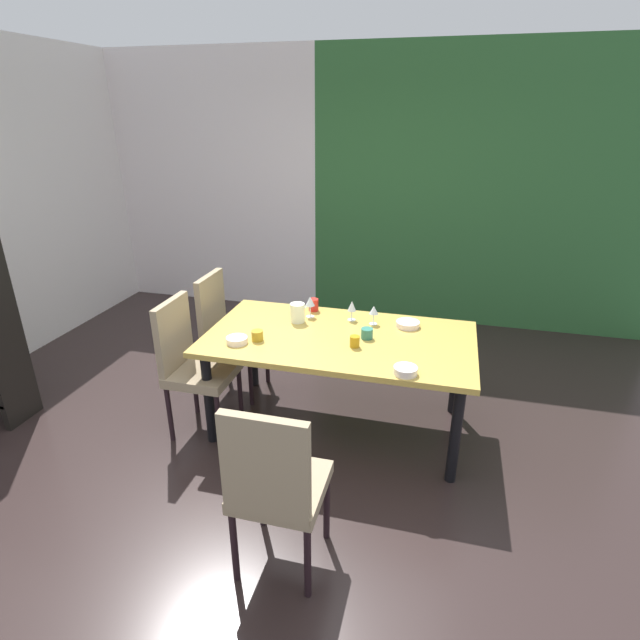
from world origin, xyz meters
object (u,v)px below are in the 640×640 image
at_px(wine_glass_right, 352,307).
at_px(serving_bowl_north, 405,370).
at_px(chair_left_near, 191,361).
at_px(cup_rear, 367,333).
at_px(cup_front, 314,305).
at_px(wine_glass_near_window, 374,311).
at_px(serving_bowl_east, 408,324).
at_px(cup_west, 257,336).
at_px(chair_head_near, 275,483).
at_px(serving_bowl_corner, 237,340).
at_px(cup_near_shelf, 355,342).
at_px(dining_table, 339,346).
at_px(pitcher_center, 298,313).
at_px(wine_glass_south, 310,302).
at_px(chair_left_far, 226,328).

distance_m(wine_glass_right, serving_bowl_north, 0.89).
bearing_deg(chair_left_near, serving_bowl_north, 85.05).
xyz_separation_m(wine_glass_right, cup_rear, (0.17, -0.29, -0.07)).
distance_m(serving_bowl_north, cup_front, 1.18).
bearing_deg(wine_glass_right, chair_left_near, -149.79).
bearing_deg(wine_glass_near_window, cup_front, 163.36).
bearing_deg(serving_bowl_east, cup_rear, -133.04).
bearing_deg(wine_glass_right, cup_west, -137.27).
bearing_deg(chair_head_near, serving_bowl_corner, 121.18).
bearing_deg(serving_bowl_east, wine_glass_near_window, -176.02).
bearing_deg(chair_head_near, cup_near_shelf, 82.89).
xyz_separation_m(chair_left_near, cup_near_shelf, (1.15, 0.16, 0.22)).
relative_size(chair_left_near, wine_glass_right, 6.58).
relative_size(serving_bowl_north, serving_bowl_east, 0.84).
bearing_deg(serving_bowl_north, chair_head_near, -119.55).
xyz_separation_m(chair_head_near, cup_west, (-0.52, 1.14, 0.21)).
height_order(dining_table, wine_glass_right, wine_glass_right).
height_order(chair_head_near, cup_rear, chair_head_near).
height_order(chair_head_near, pitcher_center, chair_head_near).
height_order(wine_glass_near_window, cup_west, wine_glass_near_window).
relative_size(chair_left_near, pitcher_center, 7.01).
height_order(serving_bowl_north, pitcher_center, pitcher_center).
bearing_deg(serving_bowl_east, pitcher_center, -172.04).
xyz_separation_m(wine_glass_near_window, cup_rear, (-0.00, -0.26, -0.07)).
bearing_deg(cup_rear, cup_near_shelf, -110.27).
relative_size(serving_bowl_north, cup_near_shelf, 1.88).
distance_m(cup_west, cup_near_shelf, 0.68).
xyz_separation_m(wine_glass_south, cup_front, (-0.01, 0.13, -0.07)).
distance_m(cup_west, cup_rear, 0.76).
bearing_deg(cup_near_shelf, serving_bowl_corner, -169.55).
bearing_deg(chair_left_far, dining_table, 73.74).
bearing_deg(dining_table, serving_bowl_east, 33.01).
height_order(serving_bowl_corner, serving_bowl_east, serving_bowl_corner).
xyz_separation_m(wine_glass_near_window, cup_near_shelf, (-0.06, -0.41, -0.07)).
relative_size(dining_table, serving_bowl_east, 10.89).
bearing_deg(cup_rear, chair_left_near, -165.48).
xyz_separation_m(wine_glass_near_window, wine_glass_south, (-0.49, 0.02, 0.02)).
bearing_deg(cup_west, chair_left_near, -169.55).
distance_m(chair_left_near, pitcher_center, 0.85).
height_order(wine_glass_near_window, cup_rear, wine_glass_near_window).
xyz_separation_m(wine_glass_near_window, serving_bowl_corner, (-0.85, -0.56, -0.09)).
height_order(wine_glass_south, cup_near_shelf, wine_glass_south).
relative_size(dining_table, serving_bowl_corner, 12.85).
xyz_separation_m(dining_table, cup_rear, (0.19, 0.02, 0.11)).
distance_m(cup_rear, pitcher_center, 0.58).
relative_size(chair_head_near, pitcher_center, 7.02).
bearing_deg(wine_glass_near_window, serving_bowl_north, -66.40).
height_order(cup_near_shelf, cup_rear, cup_near_shelf).
xyz_separation_m(chair_head_near, serving_bowl_east, (0.47, 1.64, 0.20)).
relative_size(dining_table, chair_left_far, 1.86).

